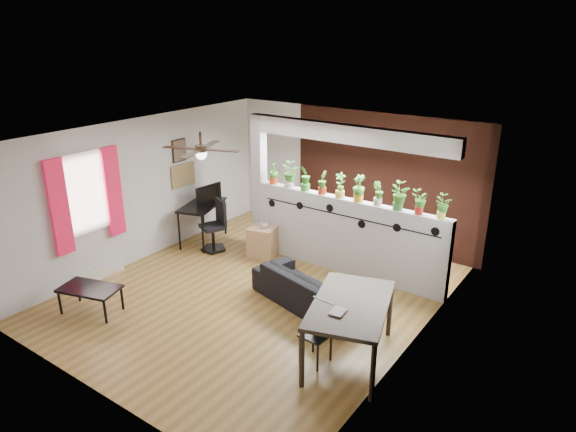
% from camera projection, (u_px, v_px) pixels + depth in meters
% --- Properties ---
extents(room_shell, '(6.30, 7.10, 2.90)m').
position_uv_depth(room_shell, '(256.00, 218.00, 7.92)').
color(room_shell, brown).
rests_on(room_shell, ground).
extents(partition_wall, '(3.60, 0.18, 1.35)m').
position_uv_depth(partition_wall, '(347.00, 236.00, 8.86)').
color(partition_wall, '#BCBCC1').
rests_on(partition_wall, ground).
extents(ceiling_header, '(3.60, 0.18, 0.30)m').
position_uv_depth(ceiling_header, '(352.00, 135.00, 8.24)').
color(ceiling_header, white).
rests_on(ceiling_header, room_shell).
extents(pier_column, '(0.22, 0.20, 2.60)m').
position_uv_depth(pier_column, '(259.00, 183.00, 9.67)').
color(pier_column, '#BCBCC1').
rests_on(pier_column, ground).
extents(brick_panel, '(3.90, 0.05, 2.60)m').
position_uv_depth(brick_panel, '(386.00, 182.00, 9.77)').
color(brick_panel, '#99412C').
rests_on(brick_panel, ground).
extents(vine_decal, '(3.31, 0.01, 0.30)m').
position_uv_depth(vine_decal, '(345.00, 216.00, 8.65)').
color(vine_decal, black).
rests_on(vine_decal, partition_wall).
extents(window_assembly, '(0.09, 1.30, 1.55)m').
position_uv_depth(window_assembly, '(86.00, 196.00, 8.31)').
color(window_assembly, white).
rests_on(window_assembly, room_shell).
extents(baseboard_heater, '(0.08, 1.00, 0.18)m').
position_uv_depth(baseboard_heater, '(98.00, 274.00, 8.79)').
color(baseboard_heater, silver).
rests_on(baseboard_heater, ground).
extents(corkboard, '(0.03, 0.60, 0.45)m').
position_uv_depth(corkboard, '(183.00, 175.00, 10.02)').
color(corkboard, olive).
rests_on(corkboard, room_shell).
extents(framed_art, '(0.03, 0.34, 0.44)m').
position_uv_depth(framed_art, '(179.00, 151.00, 9.81)').
color(framed_art, '#8C7259').
rests_on(framed_art, room_shell).
extents(ceiling_fan, '(1.19, 1.19, 0.43)m').
position_uv_depth(ceiling_fan, '(201.00, 151.00, 7.77)').
color(ceiling_fan, black).
rests_on(ceiling_fan, room_shell).
extents(potted_plant_0, '(0.25, 0.26, 0.41)m').
position_uv_depth(potted_plant_0, '(273.00, 172.00, 9.40)').
color(potted_plant_0, '#E04D1A').
rests_on(potted_plant_0, partition_wall).
extents(potted_plant_1, '(0.24, 0.19, 0.46)m').
position_uv_depth(potted_plant_1, '(289.00, 174.00, 9.20)').
color(potted_plant_1, white).
rests_on(potted_plant_1, partition_wall).
extents(potted_plant_2, '(0.26, 0.29, 0.45)m').
position_uv_depth(potted_plant_2, '(305.00, 177.00, 9.01)').
color(potted_plant_2, green).
rests_on(potted_plant_2, partition_wall).
extents(potted_plant_3, '(0.22, 0.25, 0.41)m').
position_uv_depth(potted_plant_3, '(322.00, 182.00, 8.83)').
color(potted_plant_3, '#B0341C').
rests_on(potted_plant_3, partition_wall).
extents(potted_plant_4, '(0.27, 0.24, 0.44)m').
position_uv_depth(potted_plant_4, '(340.00, 184.00, 8.64)').
color(potted_plant_4, '#C7C947').
rests_on(potted_plant_4, partition_wall).
extents(potted_plant_5, '(0.27, 0.23, 0.45)m').
position_uv_depth(potted_plant_5, '(359.00, 188.00, 8.45)').
color(potted_plant_5, orange).
rests_on(potted_plant_5, partition_wall).
extents(potted_plant_6, '(0.24, 0.21, 0.40)m').
position_uv_depth(potted_plant_6, '(378.00, 193.00, 8.27)').
color(potted_plant_6, silver).
rests_on(potted_plant_6, partition_wall).
extents(potted_plant_7, '(0.27, 0.23, 0.45)m').
position_uv_depth(potted_plant_7, '(399.00, 195.00, 8.07)').
color(potted_plant_7, '#2F8133').
rests_on(potted_plant_7, partition_wall).
extents(potted_plant_8, '(0.24, 0.23, 0.38)m').
position_uv_depth(potted_plant_8, '(420.00, 201.00, 7.89)').
color(potted_plant_8, '#AD1E1B').
rests_on(potted_plant_8, partition_wall).
extents(potted_plant_9, '(0.22, 0.19, 0.38)m').
position_uv_depth(potted_plant_9, '(442.00, 206.00, 7.70)').
color(potted_plant_9, '#E7E651').
rests_on(potted_plant_9, partition_wall).
extents(sofa, '(1.98, 1.16, 0.54)m').
position_uv_depth(sofa, '(309.00, 289.00, 7.92)').
color(sofa, black).
rests_on(sofa, ground).
extents(cube_shelf, '(0.57, 0.53, 0.59)m').
position_uv_depth(cube_shelf, '(262.00, 242.00, 9.59)').
color(cube_shelf, tan).
rests_on(cube_shelf, ground).
extents(cup, '(0.14, 0.14, 0.11)m').
position_uv_depth(cup, '(264.00, 225.00, 9.45)').
color(cup, gray).
rests_on(cup, cube_shelf).
extents(computer_desk, '(0.89, 1.23, 0.80)m').
position_uv_depth(computer_desk, '(202.00, 208.00, 10.11)').
color(computer_desk, black).
rests_on(computer_desk, ground).
extents(monitor, '(0.36, 0.09, 0.20)m').
position_uv_depth(monitor, '(207.00, 197.00, 10.16)').
color(monitor, black).
rests_on(monitor, computer_desk).
extents(office_chair, '(0.55, 0.55, 0.98)m').
position_uv_depth(office_chair, '(216.00, 229.00, 9.83)').
color(office_chair, black).
rests_on(office_chair, ground).
extents(dining_table, '(1.32, 1.72, 0.83)m').
position_uv_depth(dining_table, '(350.00, 309.00, 6.47)').
color(dining_table, black).
rests_on(dining_table, ground).
extents(book, '(0.19, 0.24, 0.02)m').
position_uv_depth(book, '(332.00, 310.00, 6.25)').
color(book, gray).
rests_on(book, dining_table).
extents(folding_chair, '(0.36, 0.36, 0.84)m').
position_uv_depth(folding_chair, '(319.00, 326.00, 6.55)').
color(folding_chair, black).
rests_on(folding_chair, ground).
extents(coffee_table, '(0.99, 0.73, 0.41)m').
position_uv_depth(coffee_table, '(90.00, 290.00, 7.69)').
color(coffee_table, black).
rests_on(coffee_table, ground).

